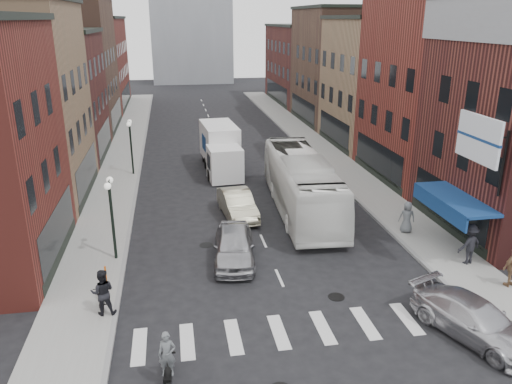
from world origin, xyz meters
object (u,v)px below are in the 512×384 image
at_px(transit_bus, 301,183).
at_px(curb_car, 474,319).
at_px(billboard_sign, 480,140).
at_px(ped_right_a, 469,244).
at_px(streetlamp_far, 130,137).
at_px(motorcycle_rider, 168,362).
at_px(box_truck, 221,149).
at_px(sedan_left_near, 234,246).
at_px(parked_bicycle, 103,293).
at_px(ped_right_c, 407,217).
at_px(ped_left_solo, 103,292).
at_px(bike_rack, 105,278).
at_px(sedan_left_far, 237,204).
at_px(streetlamp_near, 111,204).

relative_size(transit_bus, curb_car, 2.52).
bearing_deg(billboard_sign, ped_right_a, 21.71).
bearing_deg(ped_right_a, transit_bus, -70.44).
bearing_deg(streetlamp_far, motorcycle_rider, -84.00).
bearing_deg(box_truck, ped_right_a, -64.96).
bearing_deg(sedan_left_near, box_truck, 93.39).
xyz_separation_m(billboard_sign, parked_bicycle, (-16.09, -0.61, -5.49)).
bearing_deg(streetlamp_far, ped_right_c, -41.67).
distance_m(parked_bicycle, ped_right_a, 16.48).
distance_m(sedan_left_near, ped_left_solo, 6.81).
distance_m(curb_car, parked_bicycle, 14.22).
xyz_separation_m(streetlamp_far, bike_rack, (-0.20, -16.70, -2.36)).
bearing_deg(bike_rack, box_truck, 68.05).
relative_size(box_truck, sedan_left_far, 1.70).
height_order(streetlamp_near, ped_right_c, streetlamp_near).
relative_size(box_truck, ped_right_c, 4.62).
distance_m(bike_rack, sedan_left_far, 9.96).
distance_m(bike_rack, ped_right_c, 15.68).
xyz_separation_m(billboard_sign, sedan_left_near, (-10.38, 2.50, -5.32)).
xyz_separation_m(transit_bus, ped_right_a, (5.91, -8.33, -0.59)).
distance_m(sedan_left_far, curb_car, 14.80).
bearing_deg(streetlamp_far, sedan_left_near, -69.51).
bearing_deg(sedan_left_far, transit_bus, -0.23).
relative_size(motorcycle_rider, sedan_left_far, 0.43).
distance_m(billboard_sign, bike_rack, 17.14).
relative_size(bike_rack, ped_left_solo, 0.42).
bearing_deg(motorcycle_rider, streetlamp_near, 109.49).
bearing_deg(ped_right_a, bike_rack, -18.02).
distance_m(curb_car, ped_left_solo, 13.92).
distance_m(box_truck, ped_left_solo, 20.08).
bearing_deg(sedan_left_near, ped_right_a, -5.27).
height_order(streetlamp_far, box_truck, streetlamp_far).
xyz_separation_m(sedan_left_far, parked_bicycle, (-6.63, -8.75, -0.12)).
bearing_deg(sedan_left_far, motorcycle_rider, -111.50).
bearing_deg(box_truck, bike_rack, -116.18).
bearing_deg(parked_bicycle, streetlamp_near, 84.32).
bearing_deg(billboard_sign, streetlamp_near, 167.65).
relative_size(sedan_left_near, curb_car, 0.97).
distance_m(streetlamp_far, parked_bicycle, 18.25).
bearing_deg(box_truck, transit_bus, -71.20).
relative_size(billboard_sign, streetlamp_far, 0.90).
xyz_separation_m(bike_rack, parked_bicycle, (0.10, -1.41, 0.10)).
distance_m(billboard_sign, ped_right_c, 6.58).
bearing_deg(bike_rack, curb_car, -22.81).
bearing_deg(ped_left_solo, ped_right_c, -160.73).
xyz_separation_m(motorcycle_rider, curb_car, (11.00, 0.83, -0.23)).
distance_m(motorcycle_rider, sedan_left_near, 8.85).
relative_size(box_truck, curb_car, 1.62).
relative_size(motorcycle_rider, curb_car, 0.41).
height_order(billboard_sign, transit_bus, billboard_sign).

